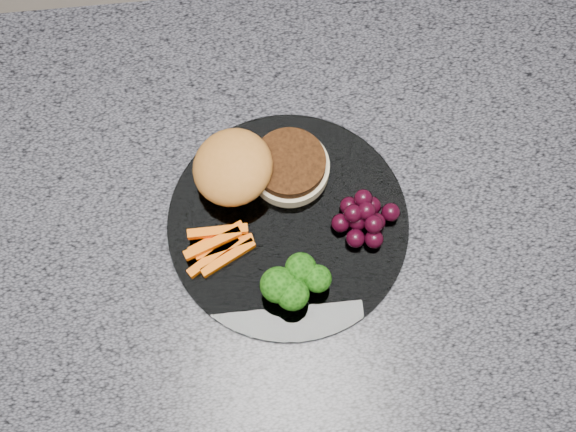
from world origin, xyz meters
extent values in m
plane|color=gray|center=(0.00, 0.00, 0.00)|extent=(4.00, 4.00, 0.00)
cube|color=brown|center=(0.00, 0.00, 0.43)|extent=(1.20, 0.60, 0.86)
cube|color=#52515C|center=(0.00, 0.00, 0.88)|extent=(1.20, 0.60, 0.04)
cylinder|color=white|center=(0.12, 0.00, 0.90)|extent=(0.26, 0.26, 0.01)
cylinder|color=beige|center=(0.13, 0.06, 0.91)|extent=(0.11, 0.11, 0.02)
cylinder|color=#44210D|center=(0.13, 0.06, 0.93)|extent=(0.10, 0.10, 0.01)
ellipsoid|color=#B56D2D|center=(0.07, 0.05, 0.93)|extent=(0.11, 0.11, 0.05)
cube|color=#FE6504|center=(0.04, -0.01, 0.91)|extent=(0.06, 0.03, 0.01)
cube|color=#FE6504|center=(0.05, -0.02, 0.91)|extent=(0.06, 0.02, 0.01)
cube|color=#FE6504|center=(0.04, -0.03, 0.91)|extent=(0.06, 0.04, 0.01)
cube|color=#FE6504|center=(0.04, -0.01, 0.92)|extent=(0.06, 0.01, 0.01)
cube|color=#FE6504|center=(0.04, -0.02, 0.92)|extent=(0.06, 0.03, 0.01)
cube|color=#FE6504|center=(0.05, -0.04, 0.91)|extent=(0.06, 0.04, 0.01)
cylinder|color=olive|center=(0.10, -0.08, 0.91)|extent=(0.01, 0.01, 0.02)
ellipsoid|color=#0C3507|center=(0.10, -0.08, 0.93)|extent=(0.04, 0.04, 0.03)
cylinder|color=olive|center=(0.13, -0.06, 0.91)|extent=(0.01, 0.01, 0.02)
ellipsoid|color=#0C3507|center=(0.13, -0.06, 0.93)|extent=(0.03, 0.03, 0.03)
cylinder|color=olive|center=(0.11, -0.09, 0.91)|extent=(0.01, 0.01, 0.02)
ellipsoid|color=#0C3507|center=(0.11, -0.09, 0.93)|extent=(0.03, 0.03, 0.03)
cylinder|color=olive|center=(0.14, -0.07, 0.91)|extent=(0.01, 0.01, 0.02)
ellipsoid|color=#0C3507|center=(0.14, -0.07, 0.93)|extent=(0.03, 0.03, 0.03)
sphere|color=black|center=(0.19, -0.01, 0.92)|extent=(0.02, 0.02, 0.02)
sphere|color=black|center=(0.21, -0.01, 0.92)|extent=(0.02, 0.02, 0.02)
sphere|color=black|center=(0.21, 0.00, 0.92)|extent=(0.02, 0.02, 0.02)
sphere|color=black|center=(0.19, 0.01, 0.92)|extent=(0.02, 0.02, 0.02)
sphere|color=black|center=(0.17, -0.01, 0.92)|extent=(0.02, 0.02, 0.02)
sphere|color=black|center=(0.19, -0.03, 0.92)|extent=(0.02, 0.02, 0.02)
sphere|color=black|center=(0.21, -0.03, 0.92)|extent=(0.02, 0.02, 0.02)
sphere|color=black|center=(0.23, -0.01, 0.92)|extent=(0.02, 0.02, 0.02)
sphere|color=black|center=(0.20, -0.01, 0.93)|extent=(0.02, 0.02, 0.02)
sphere|color=black|center=(0.19, -0.01, 0.93)|extent=(0.02, 0.02, 0.02)
sphere|color=black|center=(0.21, -0.02, 0.93)|extent=(0.02, 0.02, 0.02)
sphere|color=black|center=(0.20, 0.01, 0.93)|extent=(0.02, 0.02, 0.02)
camera|label=1|loc=(0.09, -0.29, 1.72)|focal=50.00mm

